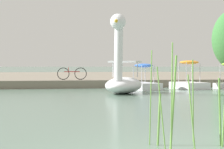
% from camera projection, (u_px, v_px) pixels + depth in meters
% --- Properties ---
extents(shore_bank_far, '(127.69, 25.73, 0.44)m').
position_uv_depth(shore_bank_far, '(69.00, 77.00, 35.43)').
color(shore_bank_far, slate).
rests_on(shore_bank_far, ground_plane).
extents(swan_boat, '(2.66, 3.41, 3.43)m').
position_uv_depth(swan_boat, '(123.00, 77.00, 18.73)').
color(swan_boat, white).
rests_on(swan_boat, ground_plane).
extents(pedal_boat_blue, '(1.56, 2.23, 1.34)m').
position_uv_depth(pedal_boat_blue, '(143.00, 82.00, 21.62)').
color(pedal_boat_blue, white).
rests_on(pedal_boat_blue, ground_plane).
extents(pedal_boat_orange, '(1.69, 2.26, 1.50)m').
position_uv_depth(pedal_boat_orange, '(189.00, 82.00, 22.28)').
color(pedal_boat_orange, white).
rests_on(pedal_boat_orange, ground_plane).
extents(bicycle_parked, '(1.65, 0.16, 0.70)m').
position_uv_depth(bicycle_parked, '(72.00, 74.00, 23.72)').
color(bicycle_parked, black).
rests_on(bicycle_parked, shore_bank_far).
extents(reed_clump_foreground, '(1.69, 1.05, 1.60)m').
position_uv_depth(reed_clump_foreground, '(207.00, 104.00, 6.53)').
color(reed_clump_foreground, '#669942').
rests_on(reed_clump_foreground, ground_plane).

